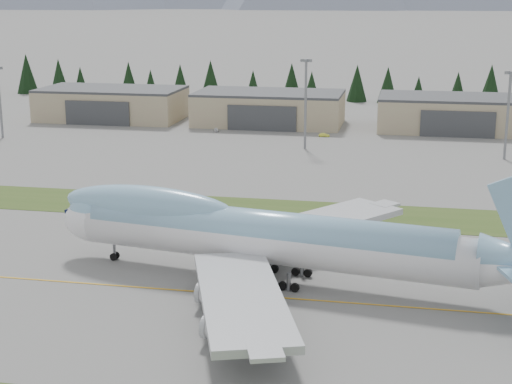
% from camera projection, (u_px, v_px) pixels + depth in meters
% --- Properties ---
extents(ground, '(7000.00, 7000.00, 0.00)m').
position_uv_depth(ground, '(189.00, 291.00, 114.96)').
color(ground, '#60605D').
rests_on(ground, ground).
extents(grass_strip_far, '(400.00, 18.00, 0.08)m').
position_uv_depth(grass_strip_far, '(250.00, 210.00, 157.74)').
color(grass_strip_far, '#344D1B').
rests_on(grass_strip_far, ground).
extents(taxiway_line_main, '(400.00, 0.40, 0.02)m').
position_uv_depth(taxiway_line_main, '(189.00, 291.00, 114.96)').
color(taxiway_line_main, gold).
rests_on(taxiway_line_main, ground).
extents(boeing_747_freighter, '(81.14, 68.83, 21.27)m').
position_uv_depth(boeing_747_freighter, '(267.00, 236.00, 117.85)').
color(boeing_747_freighter, white).
rests_on(boeing_747_freighter, ground).
extents(hangar_left, '(48.00, 26.60, 10.80)m').
position_uv_depth(hangar_left, '(112.00, 104.00, 269.20)').
color(hangar_left, tan).
rests_on(hangar_left, ground).
extents(hangar_center, '(48.00, 26.60, 10.80)m').
position_uv_depth(hangar_center, '(269.00, 108.00, 258.93)').
color(hangar_center, tan).
rests_on(hangar_center, ground).
extents(hangar_right, '(48.00, 26.60, 10.80)m').
position_uv_depth(hangar_right, '(456.00, 113.00, 247.72)').
color(hangar_right, tan).
rests_on(hangar_right, ground).
extents(floodlight_masts, '(204.17, 10.42, 24.89)m').
position_uv_depth(floodlight_masts, '(330.00, 92.00, 212.97)').
color(floodlight_masts, gray).
rests_on(floodlight_masts, ground).
extents(service_vehicle_a, '(2.42, 3.53, 1.12)m').
position_uv_depth(service_vehicle_a, '(216.00, 131.00, 246.62)').
color(service_vehicle_a, white).
rests_on(service_vehicle_a, ground).
extents(service_vehicle_b, '(3.43, 1.62, 1.09)m').
position_uv_depth(service_vehicle_b, '(324.00, 137.00, 237.77)').
color(service_vehicle_b, yellow).
rests_on(service_vehicle_b, ground).
extents(conifer_belt, '(272.09, 15.86, 16.90)m').
position_uv_depth(conifer_belt, '(331.00, 83.00, 314.40)').
color(conifer_belt, black).
rests_on(conifer_belt, ground).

